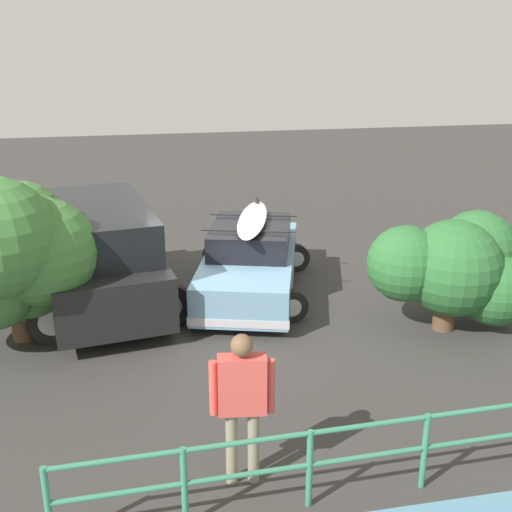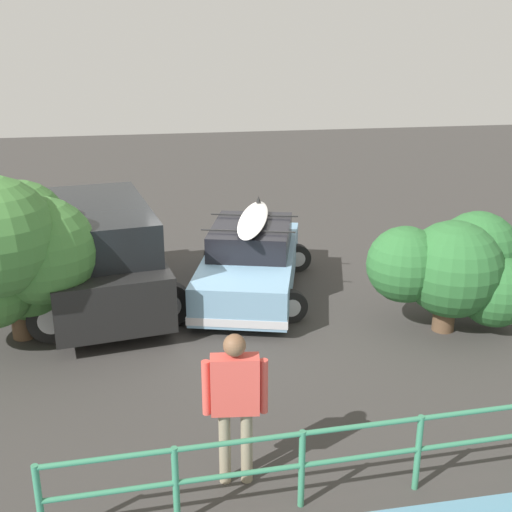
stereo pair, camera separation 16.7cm
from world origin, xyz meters
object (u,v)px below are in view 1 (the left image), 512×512
at_px(person_bystander, 242,396).
at_px(suv_car, 100,255).
at_px(bush_near_left, 457,267).
at_px(bush_near_right, 15,251).
at_px(sedan_car, 250,261).

bearing_deg(person_bystander, suv_car, -73.03).
distance_m(bush_near_left, bush_near_right, 7.18).
xyz_separation_m(sedan_car, suv_car, (2.80, 0.09, 0.35)).
bearing_deg(suv_car, bush_near_left, 160.66).
height_order(suv_car, bush_near_left, bush_near_left).
bearing_deg(suv_car, sedan_car, -178.13).
distance_m(suv_car, bush_near_left, 6.28).
bearing_deg(sedan_car, suv_car, 1.87).
xyz_separation_m(sedan_car, bush_near_left, (-3.13, 2.17, 0.44)).
relative_size(bush_near_left, bush_near_right, 0.94).
relative_size(suv_car, bush_near_left, 1.72).
height_order(sedan_car, suv_car, suv_car).
distance_m(sedan_car, suv_car, 2.82).
bearing_deg(bush_near_right, sedan_car, -160.03).
bearing_deg(bush_near_left, sedan_car, -34.76).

